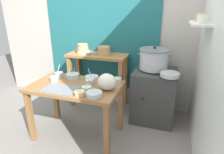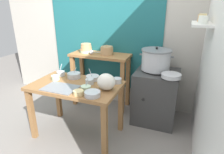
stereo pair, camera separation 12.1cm
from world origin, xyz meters
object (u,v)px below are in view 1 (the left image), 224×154
prep_bowl_1 (54,79)px  prep_bowl_8 (80,93)px  stove_block (154,95)px  serving_tray (60,89)px  prep_bowl_5 (92,78)px  prep_bowl_2 (73,76)px  steamer_pot (154,59)px  ladle (89,52)px  bowl_stack_enamel (83,49)px  prep_table (76,93)px  clay_pot (104,51)px  prep_bowl_6 (86,88)px  prep_bowl_3 (94,94)px  prep_bowl_0 (59,74)px  plastic_bag (107,82)px  back_shelf_table (98,67)px  wide_pan (170,75)px  prep_bowl_7 (117,80)px  prep_bowl_4 (89,82)px

prep_bowl_1 → prep_bowl_8: 0.58m
stove_block → prep_bowl_8: stove_block is taller
serving_tray → prep_bowl_1: prep_bowl_1 is taller
prep_bowl_5 → prep_bowl_2: bearing=-174.0°
steamer_pot → ladle: (-1.01, 0.05, 0.01)m
bowl_stack_enamel → prep_bowl_2: bowl_stack_enamel is taller
prep_bowl_8 → stove_block: bearing=54.0°
prep_table → ladle: (-0.16, 0.79, 0.33)m
clay_pot → prep_bowl_2: size_ratio=1.13×
serving_tray → prep_bowl_8: (0.29, -0.08, 0.02)m
steamer_pot → prep_bowl_2: 1.14m
stove_block → prep_bowl_6: 1.14m
clay_pot → prep_bowl_1: bearing=-115.3°
prep_bowl_3 → prep_bowl_0: bearing=148.8°
prep_table → bowl_stack_enamel: bearing=109.2°
prep_bowl_0 → prep_bowl_1: 0.16m
clay_pot → prep_bowl_1: clay_pot is taller
plastic_bag → back_shelf_table: bearing=118.1°
steamer_pot → ladle: 1.01m
prep_table → bowl_stack_enamel: bowl_stack_enamel is taller
ladle → prep_bowl_0: 0.65m
back_shelf_table → stove_block: bearing=-7.9°
plastic_bag → wide_pan: (0.67, 0.51, -0.01)m
wide_pan → prep_bowl_6: prep_bowl_6 is taller
bowl_stack_enamel → prep_bowl_6: 1.10m
stove_block → prep_bowl_8: size_ratio=6.86×
prep_bowl_7 → plastic_bag: bearing=-102.2°
back_shelf_table → clay_pot: 0.31m
steamer_pot → stove_block: bearing=-26.6°
serving_tray → prep_table: bearing=58.6°
serving_tray → prep_bowl_1: size_ratio=3.80×
back_shelf_table → clay_pot: bearing=0.0°
ladle → bowl_stack_enamel: bearing=153.6°
wide_pan → back_shelf_table: bearing=162.6°
prep_bowl_8 → prep_bowl_1: bearing=150.7°
back_shelf_table → plastic_bag: bearing=-61.9°
steamer_pot → prep_bowl_1: steamer_pot is taller
steamer_pot → prep_bowl_5: steamer_pot is taller
stove_block → prep_bowl_5: bearing=-146.1°
bowl_stack_enamel → prep_bowl_1: bowl_stack_enamel is taller
bowl_stack_enamel → ladle: (0.14, -0.07, -0.03)m
prep_bowl_3 → prep_bowl_4: (-0.18, 0.29, 0.01)m
plastic_bag → prep_bowl_1: 0.74m
prep_bowl_1 → prep_bowl_8: size_ratio=0.93×
back_shelf_table → wide_pan: 1.20m
serving_tray → prep_bowl_7: size_ratio=3.61×
prep_bowl_6 → prep_bowl_3: bearing=-40.2°
ladle → prep_bowl_4: bearing=-66.4°
prep_bowl_0 → prep_bowl_1: bearing=-79.6°
serving_tray → steamer_pot: bearing=43.9°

